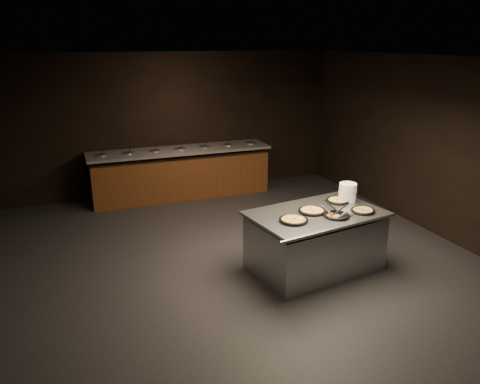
{
  "coord_description": "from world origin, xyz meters",
  "views": [
    {
      "loc": [
        -2.18,
        -5.56,
        3.13
      ],
      "look_at": [
        0.06,
        0.3,
        1.08
      ],
      "focal_mm": 35.0,
      "sensor_mm": 36.0,
      "label": 1
    }
  ],
  "objects_px": {
    "serving_counter": "(315,242)",
    "pan_veggie_whole": "(294,220)",
    "plate_stack": "(348,192)",
    "pan_cheese_whole": "(312,211)"
  },
  "relations": [
    {
      "from": "serving_counter",
      "to": "pan_veggie_whole",
      "type": "height_order",
      "value": "pan_veggie_whole"
    },
    {
      "from": "plate_stack",
      "to": "pan_veggie_whole",
      "type": "bearing_deg",
      "value": -158.5
    },
    {
      "from": "plate_stack",
      "to": "serving_counter",
      "type": "bearing_deg",
      "value": -158.86
    },
    {
      "from": "plate_stack",
      "to": "pan_cheese_whole",
      "type": "relative_size",
      "value": 0.7
    },
    {
      "from": "pan_veggie_whole",
      "to": "pan_cheese_whole",
      "type": "distance_m",
      "value": 0.45
    },
    {
      "from": "serving_counter",
      "to": "pan_cheese_whole",
      "type": "xyz_separation_m",
      "value": [
        -0.05,
        0.04,
        0.47
      ]
    },
    {
      "from": "pan_veggie_whole",
      "to": "serving_counter",
      "type": "bearing_deg",
      "value": 22.01
    },
    {
      "from": "serving_counter",
      "to": "pan_veggie_whole",
      "type": "relative_size",
      "value": 5.08
    },
    {
      "from": "serving_counter",
      "to": "pan_veggie_whole",
      "type": "bearing_deg",
      "value": -167.02
    },
    {
      "from": "serving_counter",
      "to": "plate_stack",
      "type": "relative_size",
      "value": 7.33
    }
  ]
}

